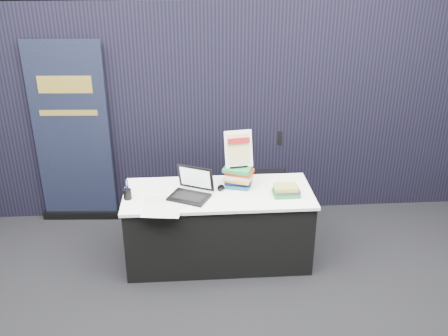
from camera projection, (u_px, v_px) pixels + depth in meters
floor at (222, 292)px, 4.56m from camera, size 8.00×8.00×0.00m
wall_back at (204, 28)px, 7.48m from camera, size 8.00×0.02×3.50m
drape_partition at (212, 113)px, 5.52m from camera, size 6.00×0.08×2.40m
display_table at (218, 226)px, 4.91m from camera, size 1.80×0.75×0.75m
laptop at (189, 190)px, 4.66m from camera, size 0.43×0.42×0.27m
mouse at (221, 188)px, 4.81m from camera, size 0.09×0.12×0.03m
brochure_left at (161, 202)px, 4.58m from camera, size 0.33×0.25×0.00m
brochure_mid at (161, 211)px, 4.42m from camera, size 0.37×0.28×0.00m
brochure_right at (176, 204)px, 4.53m from camera, size 0.29×0.24×0.00m
pen_cup at (127, 194)px, 4.61m from camera, size 0.10×0.10×0.10m
book_stack_tall at (239, 177)px, 4.84m from camera, size 0.29×0.25×0.20m
book_stack_short at (286, 190)px, 4.68m from camera, size 0.23×0.18×0.10m
info_sign at (239, 149)px, 4.75m from camera, size 0.28×0.16×0.37m
pullup_banner at (73, 145)px, 5.45m from camera, size 0.87×0.15×2.04m
stacking_chair at (265, 171)px, 5.68m from camera, size 0.52×0.53×0.98m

